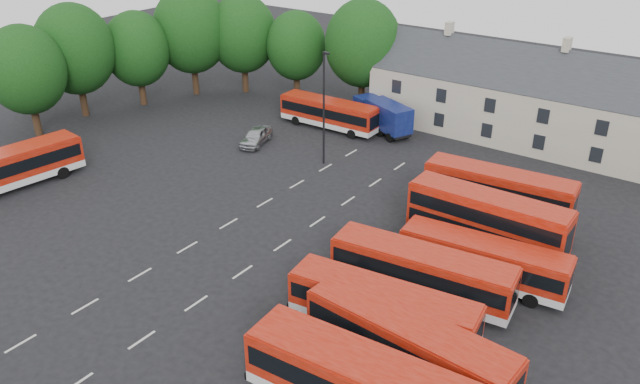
{
  "coord_description": "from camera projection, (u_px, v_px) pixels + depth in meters",
  "views": [
    {
      "loc": [
        28.24,
        -25.67,
        22.18
      ],
      "look_at": [
        4.92,
        6.43,
        2.2
      ],
      "focal_mm": 35.0,
      "sensor_mm": 36.0,
      "label": 1
    }
  ],
  "objects": [
    {
      "name": "ground",
      "position": [
        209.0,
        235.0,
        43.35
      ],
      "size": [
        140.0,
        140.0,
        0.0
      ],
      "primitive_type": "plane",
      "color": "black",
      "rests_on": "ground"
    },
    {
      "name": "lane_markings",
      "position": [
        255.0,
        234.0,
        43.48
      ],
      "size": [
        5.15,
        33.8,
        0.01
      ],
      "color": "beige",
      "rests_on": "ground"
    },
    {
      "name": "treeline",
      "position": [
        195.0,
        44.0,
        65.22
      ],
      "size": [
        29.92,
        32.59,
        12.01
      ],
      "color": "black",
      "rests_on": "ground"
    },
    {
      "name": "terrace_houses",
      "position": [
        556.0,
        107.0,
        55.93
      ],
      "size": [
        35.7,
        7.13,
        10.06
      ],
      "color": "beige",
      "rests_on": "ground"
    },
    {
      "name": "bus_row_b",
      "position": [
        408.0,
        342.0,
        30.55
      ],
      "size": [
        11.17,
        3.3,
        3.12
      ],
      "rotation": [
        0.0,
        0.0,
        -0.07
      ],
      "color": "silver",
      "rests_on": "ground"
    },
    {
      "name": "bus_row_c",
      "position": [
        383.0,
        306.0,
        33.29
      ],
      "size": [
        10.6,
        3.74,
        2.93
      ],
      "rotation": [
        0.0,
        0.0,
        0.14
      ],
      "color": "silver",
      "rests_on": "ground"
    },
    {
      "name": "bus_row_d",
      "position": [
        422.0,
        269.0,
        36.28
      ],
      "size": [
        11.0,
        3.75,
        3.05
      ],
      "rotation": [
        0.0,
        0.0,
        0.12
      ],
      "color": "silver",
      "rests_on": "ground"
    },
    {
      "name": "bus_row_e",
      "position": [
        483.0,
        258.0,
        37.56
      ],
      "size": [
        10.28,
        3.37,
        2.85
      ],
      "rotation": [
        0.0,
        0.0,
        0.11
      ],
      "color": "silver",
      "rests_on": "ground"
    },
    {
      "name": "bus_dd_south",
      "position": [
        487.0,
        221.0,
        40.25
      ],
      "size": [
        10.38,
        2.51,
        4.25
      ],
      "rotation": [
        0.0,
        0.0,
        0.01
      ],
      "color": "silver",
      "rests_on": "ground"
    },
    {
      "name": "bus_dd_north",
      "position": [
        498.0,
        195.0,
        43.6
      ],
      "size": [
        10.4,
        3.29,
        4.2
      ],
      "rotation": [
        0.0,
        0.0,
        0.09
      ],
      "color": "silver",
      "rests_on": "ground"
    },
    {
      "name": "bus_west",
      "position": [
        9.0,
        167.0,
        49.04
      ],
      "size": [
        3.8,
        11.48,
        3.19
      ],
      "rotation": [
        0.0,
        0.0,
        1.46
      ],
      "color": "silver",
      "rests_on": "ground"
    },
    {
      "name": "bus_north",
      "position": [
        329.0,
        112.0,
        61.08
      ],
      "size": [
        10.33,
        2.66,
        2.9
      ],
      "rotation": [
        0.0,
        0.0,
        0.03
      ],
      "color": "silver",
      "rests_on": "ground"
    },
    {
      "name": "box_truck",
      "position": [
        383.0,
        115.0,
        60.31
      ],
      "size": [
        7.36,
        4.84,
        3.09
      ],
      "rotation": [
        0.0,
        0.0,
        -0.41
      ],
      "color": "black",
      "rests_on": "ground"
    },
    {
      "name": "silver_car",
      "position": [
        256.0,
        136.0,
        57.9
      ],
      "size": [
        3.03,
        4.83,
        1.53
      ],
      "primitive_type": "imported",
      "rotation": [
        0.0,
        0.0,
        0.29
      ],
      "color": "#ADB0B5",
      "rests_on": "ground"
    },
    {
      "name": "lamppost",
      "position": [
        324.0,
        106.0,
        51.93
      ],
      "size": [
        0.68,
        0.4,
        9.82
      ],
      "rotation": [
        0.0,
        0.0,
        -0.29
      ],
      "color": "black",
      "rests_on": "ground"
    }
  ]
}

